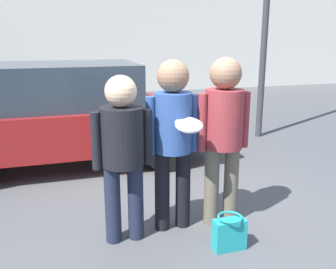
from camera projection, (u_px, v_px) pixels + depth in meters
ground_plane at (187, 217)px, 4.07m from camera, size 56.00×56.00×0.00m
storefront_building at (89, 31)px, 12.35m from camera, size 24.00×0.22×4.12m
person_left at (122, 146)px, 3.40m from camera, size 0.56×0.39×1.58m
person_middle_with_frisbee at (173, 131)px, 3.61m from camera, size 0.54×0.57×1.70m
person_right at (224, 127)px, 3.71m from camera, size 0.55×0.38×1.72m
parked_car_near at (68, 114)px, 5.67m from camera, size 4.21×1.81×1.52m
handbag at (229, 233)px, 3.43m from camera, size 0.30×0.23×0.33m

